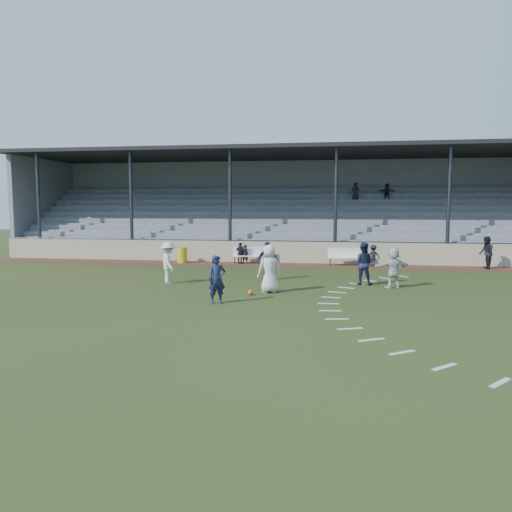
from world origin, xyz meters
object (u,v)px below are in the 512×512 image
(bench_right, at_px, (346,255))
(official, at_px, (486,253))
(trash_bin, at_px, (182,255))
(player_navy_lead, at_px, (217,280))
(player_white_lead, at_px, (269,269))
(football, at_px, (250,293))
(bench_left, at_px, (250,253))

(bench_right, distance_m, official, 7.04)
(trash_bin, distance_m, player_navy_lead, 12.07)
(player_white_lead, bearing_deg, player_navy_lead, 31.52)
(football, bearing_deg, trash_bin, 120.54)
(trash_bin, bearing_deg, football, -59.46)
(football, bearing_deg, player_navy_lead, -116.59)
(official, bearing_deg, bench_left, -92.15)
(trash_bin, bearing_deg, official, -0.80)
(bench_left, height_order, bench_right, same)
(trash_bin, height_order, player_white_lead, player_white_lead)
(football, distance_m, official, 14.08)
(bench_right, xyz_separation_m, football, (-3.60, -9.54, -0.49))
(bench_right, distance_m, trash_bin, 9.16)
(player_white_lead, xyz_separation_m, official, (10.03, 8.52, -0.05))
(football, distance_m, player_navy_lead, 2.01)
(player_white_lead, bearing_deg, football, 21.30)
(bench_left, relative_size, bench_right, 1.01)
(football, bearing_deg, player_white_lead, 48.30)
(trash_bin, xyz_separation_m, official, (16.19, -0.23, 0.40))
(football, relative_size, player_navy_lead, 0.12)
(bench_right, relative_size, trash_bin, 2.32)
(player_white_lead, bearing_deg, bench_left, -102.77)
(bench_right, relative_size, official, 1.21)
(player_navy_lead, bearing_deg, trash_bin, 84.04)
(trash_bin, xyz_separation_m, football, (5.56, -9.42, -0.36))
(football, xyz_separation_m, player_white_lead, (0.60, 0.67, 0.80))
(football, height_order, player_navy_lead, player_navy_lead)
(bench_right, height_order, player_navy_lead, player_navy_lead)
(football, bearing_deg, bench_right, 69.33)
(player_navy_lead, bearing_deg, player_white_lead, 29.54)
(football, height_order, player_white_lead, player_white_lead)
(bench_left, xyz_separation_m, player_white_lead, (2.27, -8.96, 0.32))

